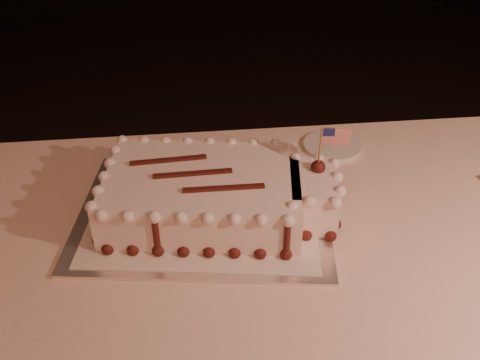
{
  "coord_description": "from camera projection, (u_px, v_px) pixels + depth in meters",
  "views": [
    {
      "loc": [
        -0.27,
        -0.28,
        1.5
      ],
      "look_at": [
        -0.17,
        0.64,
        0.84
      ],
      "focal_mm": 40.0,
      "sensor_mm": 36.0,
      "label": 1
    }
  ],
  "objects": [
    {
      "name": "doily",
      "position": [
        204.0,
        212.0,
        1.18
      ],
      "size": [
        0.54,
        0.44,
        0.0
      ],
      "primitive_type": "cube",
      "rotation": [
        0.0,
        0.0,
        -0.15
      ],
      "color": "white",
      "rests_on": "cake_board"
    },
    {
      "name": "side_plate",
      "position": [
        332.0,
        146.0,
        1.4
      ],
      "size": [
        0.15,
        0.15,
        0.01
      ],
      "primitive_type": "cylinder",
      "color": "silver",
      "rests_on": "banquet_table"
    },
    {
      "name": "sheet_cake",
      "position": [
        216.0,
        194.0,
        1.15
      ],
      "size": [
        0.54,
        0.35,
        0.21
      ],
      "color": "white",
      "rests_on": "doily"
    },
    {
      "name": "banquet_table",
      "position": [
        306.0,
        329.0,
        1.39
      ],
      "size": [
        2.4,
        0.8,
        0.75
      ],
      "primitive_type": "cube",
      "color": "#FFD6C5",
      "rests_on": "ground"
    },
    {
      "name": "cake_board",
      "position": [
        204.0,
        214.0,
        1.18
      ],
      "size": [
        0.6,
        0.49,
        0.01
      ],
      "primitive_type": "cube",
      "rotation": [
        0.0,
        0.0,
        -0.15
      ],
      "color": "silver",
      "rests_on": "banquet_table"
    }
  ]
}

